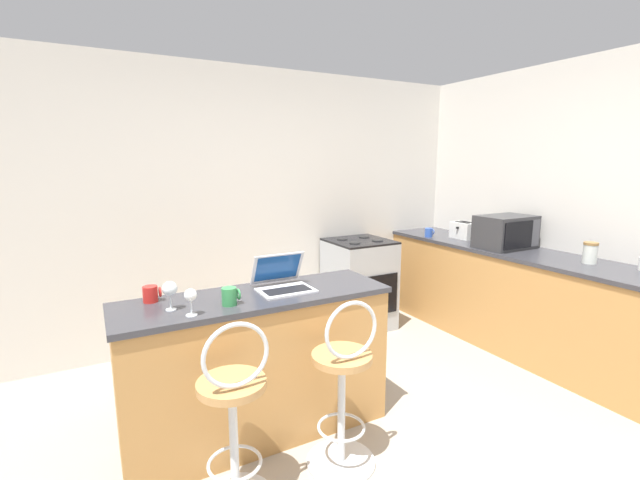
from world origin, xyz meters
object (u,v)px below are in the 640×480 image
laptop (282,280)px  mug_blue (429,232)px  toaster (464,230)px  stove_range (359,283)px  mug_red (151,294)px  storage_jar (590,253)px  wine_glass_tall (170,289)px  bar_stool_far (343,389)px  bar_stool_near (234,421)px  wine_glass_short (191,296)px  microwave (506,232)px  mug_green (230,296)px

laptop → mug_blue: (2.15, 1.01, -0.01)m
toaster → stove_range: size_ratio=0.27×
mug_red → storage_jar: bearing=-11.4°
laptop → stove_range: size_ratio=0.36×
storage_jar → mug_blue: bearing=100.5°
storage_jar → wine_glass_tall: (-3.13, 0.45, 0.03)m
bar_stool_far → toaster: toaster is taller
bar_stool_near → wine_glass_short: bearing=107.9°
microwave → mug_blue: (-0.21, 0.80, -0.11)m
microwave → mug_red: (-3.13, -0.09, -0.11)m
microwave → stove_range: microwave is taller
microwave → wine_glass_tall: size_ratio=3.21×
bar_stool_near → bar_stool_far: size_ratio=1.00×
bar_stool_far → storage_jar: 2.37m
stove_range → mug_green: (-1.77, -1.34, 0.51)m
mug_blue → toaster: bearing=-42.5°
storage_jar → toaster: bearing=90.8°
laptop → stove_range: (1.38, 1.19, -0.52)m
mug_red → stove_range: bearing=26.4°
storage_jar → wine_glass_tall: 3.16m
toaster → wine_glass_short: toaster is taller
storage_jar → mug_green: 2.84m
microwave → wine_glass_short: 3.00m
bar_stool_near → toaster: (2.92, 1.32, 0.54)m
bar_stool_far → laptop: size_ratio=2.99×
stove_range → wine_glass_short: 2.51m
stove_range → wine_glass_short: wine_glass_short is taller
toaster → stove_range: toaster is taller
laptop → mug_blue: laptop is taller
stove_range → wine_glass_short: (-2.00, -1.41, 0.57)m
mug_green → toaster: bearing=18.0°
wine_glass_short → toaster: bearing=18.0°
bar_stool_near → mug_green: 0.66m
mug_blue → mug_red: mug_blue is taller
bar_stool_far → toaster: (2.29, 1.32, 0.54)m
mug_blue → wine_glass_short: (-2.76, -1.23, 0.06)m
microwave → stove_range: (-0.97, 0.98, -0.62)m
microwave → mug_blue: bearing=104.5°
storage_jar → mug_blue: 1.56m
toaster → mug_green: size_ratio=2.45×
mug_blue → mug_green: (-2.54, -1.16, 0.00)m
wine_glass_tall → mug_red: bearing=110.7°
toaster → stove_range: bearing=157.5°
bar_stool_far → microwave: 2.44m
laptop → wine_glass_tall: (-0.70, -0.08, 0.06)m
mug_green → stove_range: bearing=37.2°
microwave → laptop: bearing=-174.9°
microwave → bar_stool_near: bearing=-165.0°
toaster → storage_jar: size_ratio=1.47×
microwave → wine_glass_tall: bearing=-174.6°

